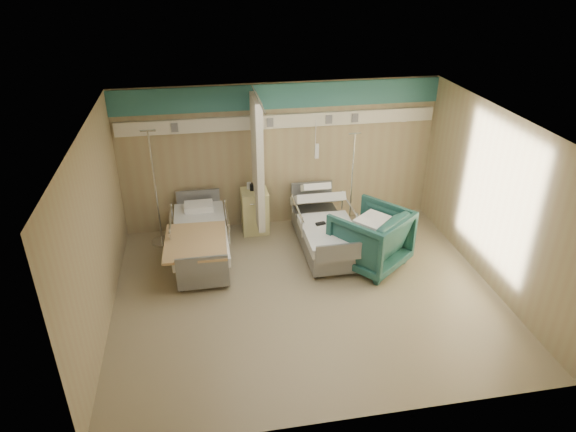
{
  "coord_description": "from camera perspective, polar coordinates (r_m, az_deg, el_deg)",
  "views": [
    {
      "loc": [
        -1.46,
        -6.53,
        4.9
      ],
      "look_at": [
        -0.19,
        0.6,
        1.11
      ],
      "focal_mm": 32.0,
      "sensor_mm": 36.0,
      "label": 1
    }
  ],
  "objects": [
    {
      "name": "ground",
      "position": [
        8.3,
        2.03,
        -8.62
      ],
      "size": [
        6.0,
        5.0,
        0.0
      ],
      "primitive_type": "cube",
      "color": "gray",
      "rests_on": "ground"
    },
    {
      "name": "room_walls",
      "position": [
        7.57,
        1.64,
        3.94
      ],
      "size": [
        6.04,
        5.04,
        2.82
      ],
      "color": "tan",
      "rests_on": "ground"
    },
    {
      "name": "bed_right",
      "position": [
        9.31,
        4.03,
        -1.98
      ],
      "size": [
        1.0,
        2.16,
        0.63
      ],
      "primitive_type": null,
      "color": "silver",
      "rests_on": "ground"
    },
    {
      "name": "bed_left",
      "position": [
        9.08,
        -9.6,
        -3.16
      ],
      "size": [
        1.0,
        2.16,
        0.63
      ],
      "primitive_type": null,
      "color": "silver",
      "rests_on": "ground"
    },
    {
      "name": "bedside_cabinet",
      "position": [
        9.86,
        -3.7,
        0.54
      ],
      "size": [
        0.5,
        0.48,
        0.85
      ],
      "primitive_type": "cube",
      "color": "beige",
      "rests_on": "ground"
    },
    {
      "name": "visitor_armchair",
      "position": [
        8.86,
        9.12,
        -2.44
      ],
      "size": [
        1.57,
        1.58,
        1.03
      ],
      "primitive_type": "imported",
      "rotation": [
        0.0,
        0.0,
        3.81
      ],
      "color": "#1F4E47",
      "rests_on": "ground"
    },
    {
      "name": "waffle_blanket",
      "position": [
        8.56,
        9.64,
        0.57
      ],
      "size": [
        0.74,
        0.73,
        0.06
      ],
      "primitive_type": "cube",
      "rotation": [
        0.0,
        0.0,
        3.82
      ],
      "color": "silver",
      "rests_on": "visitor_armchair"
    },
    {
      "name": "iv_stand_right",
      "position": [
        10.05,
        6.92,
        0.77
      ],
      "size": [
        0.35,
        0.35,
        1.94
      ],
      "rotation": [
        0.0,
        0.0,
        0.43
      ],
      "color": "silver",
      "rests_on": "ground"
    },
    {
      "name": "iv_stand_left",
      "position": [
        9.71,
        -14.08,
        -0.57
      ],
      "size": [
        0.39,
        0.39,
        2.2
      ],
      "rotation": [
        0.0,
        0.0,
        -0.0
      ],
      "color": "silver",
      "rests_on": "ground"
    },
    {
      "name": "call_remote",
      "position": [
        8.94,
        3.64,
        -0.85
      ],
      "size": [
        0.18,
        0.11,
        0.04
      ],
      "primitive_type": "cube",
      "rotation": [
        0.0,
        0.0,
        0.2
      ],
      "color": "black",
      "rests_on": "bed_right"
    },
    {
      "name": "tan_blanket",
      "position": [
        8.51,
        -10.24,
        -2.83
      ],
      "size": [
        1.04,
        1.29,
        0.04
      ],
      "primitive_type": "cube",
      "rotation": [
        0.0,
        0.0,
        -0.03
      ],
      "color": "tan",
      "rests_on": "bed_left"
    },
    {
      "name": "toiletry_bag",
      "position": [
        9.71,
        -3.59,
        3.27
      ],
      "size": [
        0.24,
        0.17,
        0.12
      ],
      "primitive_type": "cube",
      "rotation": [
        0.0,
        0.0,
        -0.16
      ],
      "color": "black",
      "rests_on": "bedside_cabinet"
    },
    {
      "name": "white_cup",
      "position": [
        9.75,
        -4.36,
        3.38
      ],
      "size": [
        0.1,
        0.1,
        0.12
      ],
      "primitive_type": "cylinder",
      "rotation": [
        0.0,
        0.0,
        -0.18
      ],
      "color": "white",
      "rests_on": "bedside_cabinet"
    }
  ]
}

